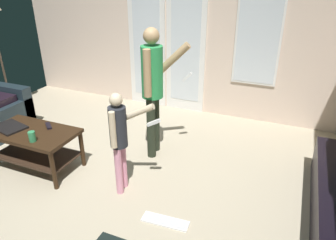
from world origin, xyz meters
name	(u,v)px	position (x,y,z in m)	size (l,w,h in m)	color
ground_plane	(91,188)	(0.00, 0.00, -0.01)	(5.49, 4.89, 0.02)	#B2A58B
wall_back_with_doors	(177,31)	(0.03, 2.41, 1.25)	(5.49, 0.09, 2.56)	beige
coffee_table	(34,141)	(-0.79, 0.09, 0.35)	(0.99, 0.55, 0.48)	black
person_adult	(153,83)	(0.33, 0.92, 0.93)	(0.54, 0.47, 1.55)	#242B1E
person_child	(120,135)	(0.34, 0.11, 0.65)	(0.46, 0.33, 1.08)	pink
loose_keyboard	(165,221)	(0.94, -0.16, 0.01)	(0.45, 0.16, 0.02)	white
laptop_closed	(10,127)	(-1.07, 0.05, 0.49)	(0.36, 0.26, 0.02)	black
cup_near_edge	(32,137)	(-0.61, -0.08, 0.53)	(0.07, 0.07, 0.11)	#338A54
tv_remote_black	(48,126)	(-0.69, 0.25, 0.49)	(0.17, 0.05, 0.02)	black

